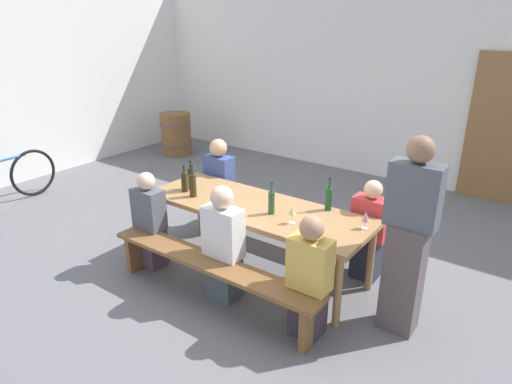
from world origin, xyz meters
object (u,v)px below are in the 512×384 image
Objects in this scene: bench_near at (211,269)px; seated_guest_near_2 at (309,280)px; seated_guest_far_0 at (219,186)px; seated_guest_far_1 at (369,233)px; wine_bottle_1 at (329,198)px; wine_glass_0 at (366,217)px; seated_guest_near_1 at (223,246)px; wine_bottle_0 at (271,202)px; wine_bottle_2 at (185,182)px; wine_barrel at (176,134)px; tasting_table at (256,212)px; wine_bottle_4 at (191,178)px; wine_glass_1 at (231,202)px; wooden_door at (501,130)px; wine_glass_2 at (292,211)px; seated_guest_near_0 at (150,223)px; bench_far at (292,216)px; standing_host at (408,241)px; wine_bottle_3 at (193,185)px.

bench_near is 2.09× the size of seated_guest_near_2.
seated_guest_far_0 is 1.10× the size of seated_guest_far_1.
seated_guest_far_0 is (-1.61, 0.23, -0.30)m from wine_bottle_1.
wine_glass_0 is 1.33m from seated_guest_near_1.
seated_guest_near_1 reaches higher than wine_bottle_0.
wine_bottle_2 is 0.37× the size of wine_barrel.
wine_bottle_1 is (0.64, 0.34, 0.19)m from tasting_table.
wine_bottle_0 is 0.28× the size of seated_guest_far_0.
wine_bottle_4 reaches higher than bench_near.
wine_bottle_1 is 2.04× the size of wine_glass_1.
wine_bottle_2 is at bearing -69.44° from seated_guest_far_1.
wine_glass_0 is at bearing -11.92° from seated_guest_near_2.
wine_glass_0 is 0.15× the size of seated_guest_far_0.
wooden_door is 4.03m from seated_guest_far_0.
wooden_door is 5.55m from wine_barrel.
wine_glass_2 is 0.16× the size of seated_guest_near_0.
wine_bottle_0 is 0.90m from wine_glass_0.
wine_bottle_0 is 0.96× the size of wine_bottle_1.
bench_far is (-1.63, -2.90, -0.69)m from wooden_door.
wooden_door is 1.91× the size of seated_guest_near_2.
wine_bottle_2 reaches higher than wine_glass_1.
wine_bottle_1 is at bearing -33.61° from seated_guest_near_1.
wine_glass_1 is 1.26m from seated_guest_far_0.
wine_bottle_1 reaches higher than wine_barrel.
wine_bottle_2 is (-0.87, -0.13, 0.18)m from tasting_table.
bench_near is 1.33× the size of standing_host.
wine_bottle_3 is 0.87m from seated_guest_far_0.
wine_bottle_3 is at bearing -169.29° from wine_glass_0.
bench_far is 1.34m from wine_glass_0.
wine_bottle_0 is 0.28× the size of seated_guest_near_1.
wine_bottle_3 is at bearing -65.81° from seated_guest_far_1.
wine_glass_2 is 0.16× the size of seated_guest_far_1.
wine_bottle_3 is at bearing -17.98° from wine_bottle_2.
tasting_table is 2.25× the size of seated_guest_far_1.
wine_bottle_2 reaches higher than wine_barrel.
wine_glass_2 is 0.71m from seated_guest_near_2.
seated_guest_near_1 reaches higher than wine_bottle_4.
seated_guest_far_0 is 2.61m from standing_host.
wine_glass_1 is at bearing -139.84° from wine_bottle_1.
wooden_door is 3.94m from wine_bottle_0.
seated_guest_far_0 reaches higher than seated_guest_near_2.
wine_bottle_0 is 1.90× the size of wine_glass_0.
wine_bottle_3 reaches higher than wine_bottle_4.
seated_guest_near_2 is (0.31, -0.91, -0.35)m from wine_bottle_1.
seated_guest_near_0 is (-1.61, -0.91, -0.37)m from wine_bottle_1.
seated_guest_far_0 is (-2.60, -3.05, -0.48)m from wooden_door.
wine_bottle_0 is 0.93m from wine_bottle_3.
wine_glass_2 is at bearing 5.18° from standing_host.
wine_bottle_4 is (-0.86, 0.69, 0.52)m from bench_near.
wine_bottle_3 is 0.30× the size of seated_guest_far_0.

